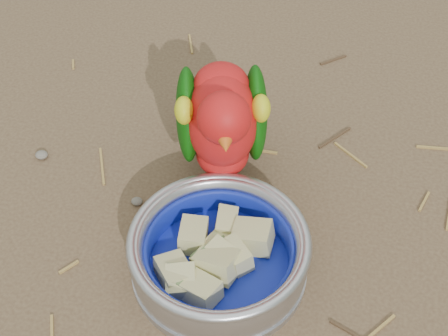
# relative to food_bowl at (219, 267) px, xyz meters

# --- Properties ---
(ground) EXTENTS (60.00, 60.00, 0.00)m
(ground) POSITION_rel_food_bowl_xyz_m (0.00, 0.04, -0.01)
(ground) COLOR brown
(food_bowl) EXTENTS (0.20, 0.20, 0.02)m
(food_bowl) POSITION_rel_food_bowl_xyz_m (0.00, 0.00, 0.00)
(food_bowl) COLOR #B2B2BA
(food_bowl) RESTS_ON ground
(bowl_wall) EXTENTS (0.20, 0.20, 0.04)m
(bowl_wall) POSITION_rel_food_bowl_xyz_m (0.00, 0.00, 0.03)
(bowl_wall) COLOR #B2B2BA
(bowl_wall) RESTS_ON food_bowl
(fruit_wedges) EXTENTS (0.12, 0.12, 0.03)m
(fruit_wedges) POSITION_rel_food_bowl_xyz_m (-0.00, 0.00, 0.02)
(fruit_wedges) COLOR #C4BD7C
(fruit_wedges) RESTS_ON food_bowl
(lory_parrot) EXTENTS (0.16, 0.25, 0.19)m
(lory_parrot) POSITION_rel_food_bowl_xyz_m (-0.02, 0.14, 0.09)
(lory_parrot) COLOR red
(lory_parrot) RESTS_ON ground
(ground_debris) EXTENTS (0.90, 0.80, 0.01)m
(ground_debris) POSITION_rel_food_bowl_xyz_m (-0.04, 0.06, -0.01)
(ground_debris) COLOR #A28040
(ground_debris) RESTS_ON ground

